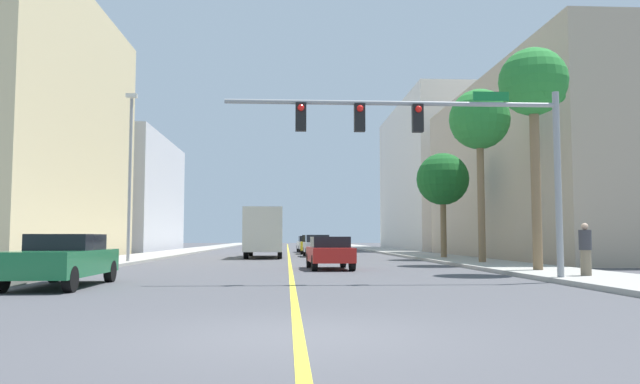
{
  "coord_description": "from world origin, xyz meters",
  "views": [
    {
      "loc": [
        -0.17,
        -8.3,
        1.33
      ],
      "look_at": [
        1.21,
        16.57,
        3.22
      ],
      "focal_mm": 33.78,
      "sensor_mm": 36.0,
      "label": 1
    }
  ],
  "objects_px": {
    "palm_far": "(443,180)",
    "pedestrian": "(585,249)",
    "traffic_signal_mast": "(441,135)",
    "car_green": "(63,259)",
    "palm_mid": "(480,121)",
    "car_red": "(330,252)",
    "palm_near": "(533,86)",
    "delivery_truck": "(264,232)",
    "car_silver": "(317,245)",
    "car_white": "(307,244)",
    "street_lamp": "(130,168)",
    "car_yellow": "(313,244)"
  },
  "relations": [
    {
      "from": "palm_mid",
      "to": "car_green",
      "type": "xyz_separation_m",
      "value": [
        -15.51,
        -11.9,
        -6.27
      ]
    },
    {
      "from": "street_lamp",
      "to": "palm_far",
      "type": "bearing_deg",
      "value": 16.03
    },
    {
      "from": "palm_near",
      "to": "car_yellow",
      "type": "bearing_deg",
      "value": 104.7
    },
    {
      "from": "car_silver",
      "to": "car_white",
      "type": "distance_m",
      "value": 12.51
    },
    {
      "from": "street_lamp",
      "to": "car_yellow",
      "type": "distance_m",
      "value": 20.93
    },
    {
      "from": "traffic_signal_mast",
      "to": "palm_mid",
      "type": "bearing_deg",
      "value": 66.41
    },
    {
      "from": "car_red",
      "to": "car_white",
      "type": "height_order",
      "value": "car_white"
    },
    {
      "from": "car_silver",
      "to": "car_white",
      "type": "bearing_deg",
      "value": 89.61
    },
    {
      "from": "car_yellow",
      "to": "delivery_truck",
      "type": "bearing_deg",
      "value": -110.71
    },
    {
      "from": "palm_near",
      "to": "car_green",
      "type": "distance_m",
      "value": 17.19
    },
    {
      "from": "traffic_signal_mast",
      "to": "car_red",
      "type": "bearing_deg",
      "value": 110.09
    },
    {
      "from": "street_lamp",
      "to": "palm_mid",
      "type": "height_order",
      "value": "street_lamp"
    },
    {
      "from": "street_lamp",
      "to": "pedestrian",
      "type": "xyz_separation_m",
      "value": [
        17.23,
        -12.44,
        -3.87
      ]
    },
    {
      "from": "street_lamp",
      "to": "palm_mid",
      "type": "bearing_deg",
      "value": -6.76
    },
    {
      "from": "traffic_signal_mast",
      "to": "car_silver",
      "type": "xyz_separation_m",
      "value": [
        -2.49,
        24.32,
        -3.61
      ]
    },
    {
      "from": "traffic_signal_mast",
      "to": "car_yellow",
      "type": "relative_size",
      "value": 2.42
    },
    {
      "from": "traffic_signal_mast",
      "to": "pedestrian",
      "type": "distance_m",
      "value": 5.84
    },
    {
      "from": "palm_mid",
      "to": "car_red",
      "type": "bearing_deg",
      "value": -156.04
    },
    {
      "from": "traffic_signal_mast",
      "to": "palm_far",
      "type": "distance_m",
      "value": 18.74
    },
    {
      "from": "traffic_signal_mast",
      "to": "car_silver",
      "type": "height_order",
      "value": "traffic_signal_mast"
    },
    {
      "from": "palm_near",
      "to": "car_red",
      "type": "height_order",
      "value": "palm_near"
    },
    {
      "from": "palm_near",
      "to": "delivery_truck",
      "type": "bearing_deg",
      "value": 120.1
    },
    {
      "from": "car_red",
      "to": "car_green",
      "type": "height_order",
      "value": "car_green"
    },
    {
      "from": "car_red",
      "to": "pedestrian",
      "type": "xyz_separation_m",
      "value": [
        7.49,
        -6.98,
        0.24
      ]
    },
    {
      "from": "palm_far",
      "to": "delivery_truck",
      "type": "distance_m",
      "value": 12.14
    },
    {
      "from": "traffic_signal_mast",
      "to": "car_green",
      "type": "xyz_separation_m",
      "value": [
        -10.69,
        -0.85,
        -3.65
      ]
    },
    {
      "from": "palm_far",
      "to": "car_silver",
      "type": "distance_m",
      "value": 10.4
    },
    {
      "from": "car_white",
      "to": "palm_near",
      "type": "bearing_deg",
      "value": -79.67
    },
    {
      "from": "car_yellow",
      "to": "pedestrian",
      "type": "distance_m",
      "value": 31.19
    },
    {
      "from": "street_lamp",
      "to": "car_yellow",
      "type": "xyz_separation_m",
      "value": [
        10.04,
        17.91,
        -4.06
      ]
    },
    {
      "from": "car_green",
      "to": "car_yellow",
      "type": "xyz_separation_m",
      "value": [
        8.18,
        31.88,
        0.03
      ]
    },
    {
      "from": "palm_far",
      "to": "pedestrian",
      "type": "relative_size",
      "value": 3.85
    },
    {
      "from": "car_red",
      "to": "car_white",
      "type": "bearing_deg",
      "value": 87.74
    },
    {
      "from": "palm_mid",
      "to": "delivery_truck",
      "type": "distance_m",
      "value": 16.64
    },
    {
      "from": "car_red",
      "to": "car_green",
      "type": "distance_m",
      "value": 11.6
    },
    {
      "from": "car_white",
      "to": "car_green",
      "type": "bearing_deg",
      "value": -104.17
    },
    {
      "from": "street_lamp",
      "to": "pedestrian",
      "type": "distance_m",
      "value": 21.6
    },
    {
      "from": "palm_mid",
      "to": "car_yellow",
      "type": "height_order",
      "value": "palm_mid"
    },
    {
      "from": "car_red",
      "to": "car_white",
      "type": "distance_m",
      "value": 29.16
    },
    {
      "from": "car_white",
      "to": "palm_far",
      "type": "bearing_deg",
      "value": -70.27
    },
    {
      "from": "delivery_truck",
      "to": "palm_mid",
      "type": "bearing_deg",
      "value": -46.56
    },
    {
      "from": "palm_near",
      "to": "car_white",
      "type": "relative_size",
      "value": 2.05
    },
    {
      "from": "pedestrian",
      "to": "palm_mid",
      "type": "bearing_deg",
      "value": -112.58
    },
    {
      "from": "car_white",
      "to": "delivery_truck",
      "type": "bearing_deg",
      "value": -105.35
    },
    {
      "from": "traffic_signal_mast",
      "to": "car_green",
      "type": "relative_size",
      "value": 2.22
    },
    {
      "from": "street_lamp",
      "to": "car_silver",
      "type": "height_order",
      "value": "street_lamp"
    },
    {
      "from": "traffic_signal_mast",
      "to": "palm_near",
      "type": "xyz_separation_m",
      "value": [
        4.58,
        4.02,
        2.58
      ]
    },
    {
      "from": "traffic_signal_mast",
      "to": "delivery_truck",
      "type": "bearing_deg",
      "value": 105.2
    },
    {
      "from": "car_green",
      "to": "car_red",
      "type": "bearing_deg",
      "value": -133.42
    },
    {
      "from": "street_lamp",
      "to": "car_silver",
      "type": "relative_size",
      "value": 2.11
    }
  ]
}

